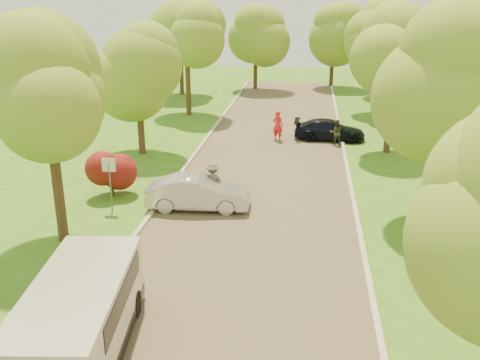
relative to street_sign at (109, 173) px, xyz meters
The scene contains 23 objects.
ground 7.22m from the street_sign, 34.59° to the right, with size 100.00×100.00×0.00m, color #3B6418.
road 7.22m from the street_sign, 34.59° to the left, with size 8.00×60.00×0.01m, color #4C4438.
curb_left 4.62m from the street_sign, 66.37° to the left, with size 0.18×60.00×0.12m, color #B2AD9E.
curb_right 10.74m from the street_sign, 22.10° to the left, with size 0.18×60.00×0.12m, color #B2AD9E.
street_sign is the anchor object (origin of this frame).
red_shrub 1.65m from the street_sign, 108.43° to the left, with size 1.70×1.70×1.95m.
tree_l_mida 4.72m from the street_sign, 99.39° to the right, with size 4.71×4.60×7.39m.
tree_l_midb 8.61m from the street_sign, 97.22° to the left, with size 4.30×4.20×6.62m.
tree_l_far 18.43m from the street_sign, 91.87° to the left, with size 4.92×4.80×7.79m.
tree_r_mida 13.46m from the street_sign, ahead, with size 5.13×5.00×7.95m.
tree_r_midb 16.27m from the street_sign, 38.90° to the left, with size 4.51×4.40×7.01m.
tree_r_far 24.25m from the street_sign, 56.91° to the left, with size 5.33×5.20×8.34m.
tree_bg_a 26.44m from the street_sign, 96.53° to the left, with size 5.12×5.00×7.72m.
tree_bg_b 31.57m from the street_sign, 63.40° to the left, with size 5.12×5.00×7.95m.
tree_bg_c 30.35m from the street_sign, 84.26° to the left, with size 4.92×4.80×7.33m.
tree_bg_d 33.74m from the street_sign, 72.61° to the left, with size 5.12×5.00×7.72m.
minivan 9.44m from the street_sign, 74.02° to the right, with size 2.70×5.54×1.98m.
silver_sedan 3.64m from the street_sign, ahead, with size 1.46×4.18×1.38m, color #BABABF.
dark_sedan 15.29m from the street_sign, 53.39° to the left, with size 1.71×4.20×1.22m, color black.
longboard 4.42m from the street_sign, 17.11° to the left, with size 0.38×0.88×0.10m.
skateboarder 4.21m from the street_sign, 17.11° to the left, with size 1.08×0.62×1.67m, color slate.
person_striped 13.17m from the street_sign, 62.75° to the left, with size 0.65×0.43×1.79m, color red.
person_olive 14.61m from the street_sign, 49.72° to the left, with size 0.73×0.57×1.50m, color #2D3721.
Camera 1 is at (2.00, -15.40, 8.36)m, focal length 40.00 mm.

